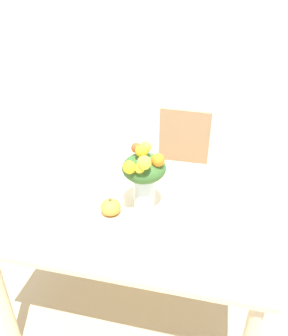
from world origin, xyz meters
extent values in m
plane|color=tan|center=(0.00, 0.00, 0.00)|extent=(12.00, 12.00, 0.00)
cube|color=silver|center=(0.00, 1.48, 1.35)|extent=(8.00, 0.06, 2.70)
cube|color=beige|center=(0.00, 0.00, 0.71)|extent=(1.32, 1.03, 0.03)
cylinder|color=beige|center=(-0.60, -0.45, 0.35)|extent=(0.06, 0.06, 0.70)
cylinder|color=beige|center=(-0.60, 0.45, 0.35)|extent=(0.06, 0.06, 0.70)
cylinder|color=beige|center=(0.60, 0.45, 0.35)|extent=(0.06, 0.06, 0.70)
cylinder|color=silver|center=(0.04, -0.03, 0.83)|extent=(0.11, 0.11, 0.20)
cylinder|color=silver|center=(0.04, -0.03, 0.77)|extent=(0.09, 0.09, 0.09)
cylinder|color=#38662D|center=(0.06, -0.03, 0.86)|extent=(0.01, 0.01, 0.24)
cylinder|color=#38662D|center=(0.05, -0.01, 0.86)|extent=(0.01, 0.00, 0.24)
cylinder|color=#38662D|center=(0.03, -0.02, 0.86)|extent=(0.00, 0.00, 0.24)
cylinder|color=#38662D|center=(0.03, -0.05, 0.86)|extent=(0.00, 0.01, 0.24)
cylinder|color=#38662D|center=(0.05, -0.06, 0.86)|extent=(0.01, 0.01, 0.24)
ellipsoid|color=#38662D|center=(0.04, -0.03, 0.97)|extent=(0.22, 0.22, 0.13)
sphere|color=yellow|center=(0.04, -0.06, 1.08)|extent=(0.06, 0.06, 0.06)
sphere|color=yellow|center=(0.05, -0.14, 1.03)|extent=(0.05, 0.05, 0.05)
sphere|color=#D64C23|center=(0.00, -0.01, 1.07)|extent=(0.05, 0.05, 0.05)
sphere|color=yellow|center=(0.00, -0.14, 1.03)|extent=(0.06, 0.06, 0.06)
sphere|color=yellow|center=(0.05, -0.04, 1.09)|extent=(0.06, 0.06, 0.06)
sphere|color=yellow|center=(0.07, -0.14, 1.06)|extent=(0.07, 0.07, 0.07)
sphere|color=orange|center=(0.12, -0.07, 1.04)|extent=(0.06, 0.06, 0.06)
ellipsoid|color=gold|center=(-0.11, -0.12, 0.77)|extent=(0.10, 0.10, 0.08)
cylinder|color=brown|center=(-0.11, -0.12, 0.82)|extent=(0.01, 0.01, 0.02)
cube|color=#9E7A56|center=(0.11, 0.79, 0.43)|extent=(0.45, 0.45, 0.02)
cylinder|color=#9E7A56|center=(-0.07, 0.63, 0.21)|extent=(0.04, 0.04, 0.42)
cylinder|color=#9E7A56|center=(0.27, 0.61, 0.21)|extent=(0.04, 0.04, 0.42)
cylinder|color=#9E7A56|center=(-0.04, 0.97, 0.21)|extent=(0.04, 0.04, 0.42)
cylinder|color=#9E7A56|center=(0.30, 0.95, 0.21)|extent=(0.04, 0.04, 0.42)
cube|color=#9E7A56|center=(0.13, 0.99, 0.68)|extent=(0.40, 0.04, 0.47)
camera|label=1|loc=(0.36, -1.38, 1.77)|focal=35.00mm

